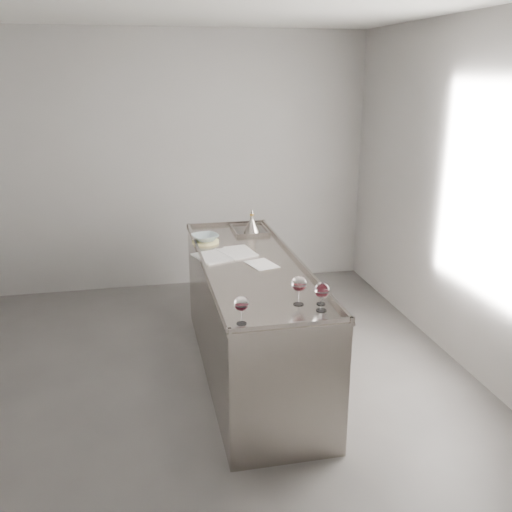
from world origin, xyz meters
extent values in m
cube|color=#4B4946|center=(0.00, 0.00, -0.01)|extent=(4.50, 5.00, 0.02)
cube|color=gray|center=(0.00, 2.51, 1.40)|extent=(4.50, 0.02, 2.80)
cube|color=gray|center=(0.00, -2.51, 1.40)|extent=(4.50, 0.02, 2.80)
cube|color=gray|center=(2.26, 0.00, 1.40)|extent=(0.02, 5.00, 2.80)
cube|color=gray|center=(0.50, 0.30, 0.46)|extent=(0.75, 2.40, 0.92)
cube|color=gray|center=(0.50, 0.30, 0.93)|extent=(0.77, 2.42, 0.02)
cube|color=gray|center=(0.50, -0.89, 0.96)|extent=(0.77, 0.02, 0.03)
cube|color=gray|center=(0.50, 1.49, 0.96)|extent=(0.77, 0.02, 0.03)
cube|color=gray|center=(0.14, 0.30, 0.96)|extent=(0.02, 2.42, 0.03)
cube|color=gray|center=(0.86, 0.30, 0.96)|extent=(0.02, 2.42, 0.03)
cube|color=#595654|center=(0.68, 1.22, 0.94)|extent=(0.30, 0.38, 0.01)
cylinder|color=white|center=(0.23, -0.78, 0.94)|extent=(0.06, 0.06, 0.00)
cylinder|color=white|center=(0.23, -0.78, 0.99)|extent=(0.01, 0.01, 0.08)
ellipsoid|color=white|center=(0.23, -0.78, 1.07)|extent=(0.09, 0.09, 0.09)
cylinder|color=#34070E|center=(0.23, -0.78, 1.05)|extent=(0.06, 0.06, 0.02)
cylinder|color=white|center=(0.63, -0.57, 0.94)|extent=(0.07, 0.07, 0.00)
cylinder|color=white|center=(0.63, -0.57, 0.99)|extent=(0.01, 0.01, 0.09)
ellipsoid|color=white|center=(0.63, -0.57, 1.08)|extent=(0.10, 0.10, 0.10)
cylinder|color=#37070B|center=(0.63, -0.57, 1.06)|extent=(0.07, 0.07, 0.02)
cylinder|color=white|center=(0.74, -0.69, 0.94)|extent=(0.07, 0.07, 0.00)
cylinder|color=white|center=(0.74, -0.69, 0.99)|extent=(0.01, 0.01, 0.09)
ellipsoid|color=white|center=(0.74, -0.69, 1.08)|extent=(0.09, 0.09, 0.10)
cylinder|color=#36070F|center=(0.74, -0.69, 1.05)|extent=(0.07, 0.07, 0.02)
cylinder|color=white|center=(0.78, -0.59, 0.94)|extent=(0.06, 0.06, 0.00)
cylinder|color=white|center=(0.78, -0.59, 0.98)|extent=(0.01, 0.01, 0.07)
ellipsoid|color=white|center=(0.78, -0.59, 1.05)|extent=(0.07, 0.07, 0.08)
cylinder|color=#33070C|center=(0.78, -0.59, 1.03)|extent=(0.05, 0.05, 0.02)
cube|color=white|center=(0.22, 0.50, 0.95)|extent=(0.32, 0.37, 0.01)
cube|color=white|center=(0.44, 0.58, 0.95)|extent=(0.32, 0.37, 0.01)
cylinder|color=white|center=(0.33, 0.54, 0.95)|extent=(0.12, 0.30, 0.01)
cube|color=silver|center=(0.48, 0.65, 0.94)|extent=(0.24, 0.31, 0.00)
cube|color=white|center=(0.58, 0.25, 0.94)|extent=(0.25, 0.30, 0.00)
cylinder|color=beige|center=(0.23, 0.93, 0.95)|extent=(0.31, 0.31, 0.02)
imported|color=#91A4A8|center=(0.23, 0.93, 0.99)|extent=(0.28, 0.28, 0.05)
cone|color=#A59B93|center=(0.68, 1.15, 1.01)|extent=(0.16, 0.16, 0.13)
cylinder|color=#A59B93|center=(0.68, 1.15, 1.09)|extent=(0.03, 0.03, 0.03)
cylinder|color=olive|center=(0.68, 1.15, 1.12)|extent=(0.04, 0.04, 0.02)
cone|color=#A59B93|center=(0.68, 1.15, 1.15)|extent=(0.03, 0.03, 0.04)
camera|label=1|loc=(-0.33, -3.80, 2.35)|focal=40.00mm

